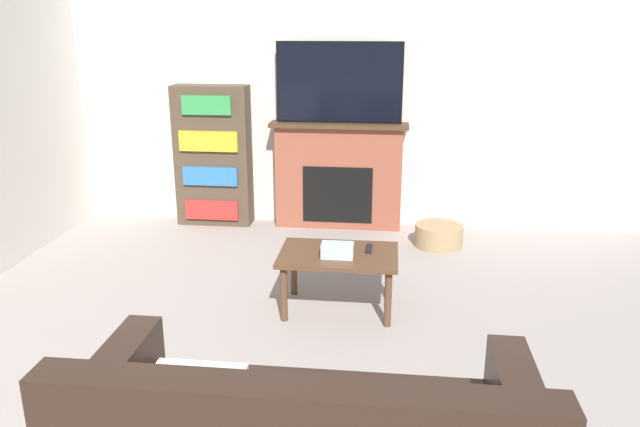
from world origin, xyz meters
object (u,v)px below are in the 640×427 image
(tv, at_px, (339,83))
(storage_basket, at_px, (439,235))
(bookshelf, at_px, (213,156))
(fireplace, at_px, (339,175))
(coffee_table, at_px, (338,261))

(tv, distance_m, storage_basket, 1.70)
(bookshelf, height_order, storage_basket, bookshelf)
(tv, relative_size, bookshelf, 0.86)
(fireplace, height_order, tv, tv)
(fireplace, xyz_separation_m, bookshelf, (-1.25, -0.02, 0.17))
(fireplace, height_order, storage_basket, fireplace)
(fireplace, distance_m, coffee_table, 1.89)
(bookshelf, relative_size, storage_basket, 3.18)
(coffee_table, bearing_deg, tv, 95.05)
(bookshelf, distance_m, storage_basket, 2.34)
(coffee_table, xyz_separation_m, storage_basket, (0.80, 1.41, -0.27))
(tv, xyz_separation_m, storage_basket, (0.97, -0.44, -1.33))
(fireplace, xyz_separation_m, storage_basket, (0.97, -0.46, -0.43))
(tv, relative_size, coffee_table, 1.44)
(fireplace, distance_m, storage_basket, 1.16)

